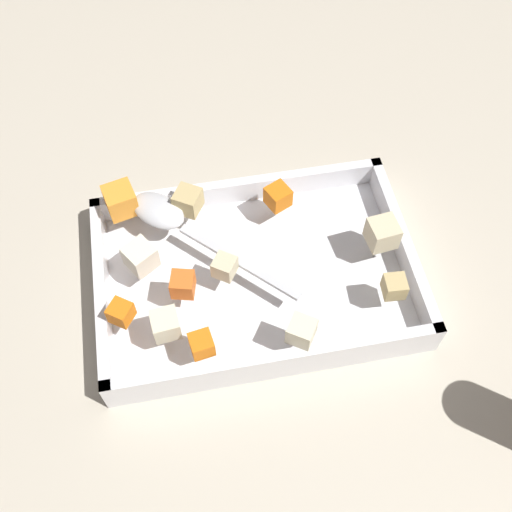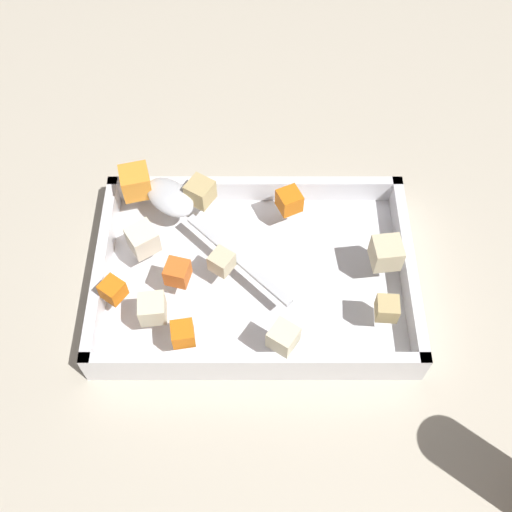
{
  "view_description": "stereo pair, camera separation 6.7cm",
  "coord_description": "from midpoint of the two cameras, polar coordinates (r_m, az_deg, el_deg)",
  "views": [
    {
      "loc": [
        -0.07,
        -0.34,
        0.63
      ],
      "look_at": [
        -0.01,
        0.02,
        0.06
      ],
      "focal_mm": 42.99,
      "sensor_mm": 36.0,
      "label": 1
    },
    {
      "loc": [
        -0.01,
        -0.34,
        0.63
      ],
      "look_at": [
        -0.01,
        0.02,
        0.06
      ],
      "focal_mm": 42.99,
      "sensor_mm": 36.0,
      "label": 2
    }
  ],
  "objects": [
    {
      "name": "ground_plane",
      "position": [
        0.71,
        3.22,
        -3.88
      ],
      "size": [
        4.0,
        4.0,
        0.0
      ],
      "primitive_type": "plane",
      "color": "#BCB29E"
    },
    {
      "name": "carrot_chunk_corner_ne",
      "position": [
        0.66,
        -4.35,
        -1.75
      ],
      "size": [
        0.03,
        0.03,
        0.02
      ],
      "primitive_type": "cube",
      "rotation": [
        0.0,
        0.0,
        1.32
      ],
      "color": "orange",
      "rests_on": "baking_dish"
    },
    {
      "name": "potato_chunk_corner_se",
      "position": [
        0.67,
        -0.25,
        -0.76
      ],
      "size": [
        0.03,
        0.03,
        0.02
      ],
      "primitive_type": "cube",
      "rotation": [
        0.0,
        0.0,
        2.54
      ],
      "color": "beige",
      "rests_on": "baking_dish"
    },
    {
      "name": "serving_spoon",
      "position": [
        0.72,
        -4.52,
        4.65
      ],
      "size": [
        0.18,
        0.18,
        0.02
      ],
      "rotation": [
        0.0,
        0.0,
        5.5
      ],
      "color": "silver",
      "rests_on": "baking_dish"
    },
    {
      "name": "carrot_chunk_near_right",
      "position": [
        0.73,
        -8.46,
        6.67
      ],
      "size": [
        0.04,
        0.04,
        0.03
      ],
      "primitive_type": "cube",
      "rotation": [
        0.0,
        0.0,
        3.38
      ],
      "color": "orange",
      "rests_on": "baking_dish"
    },
    {
      "name": "carrot_chunk_center",
      "position": [
        0.72,
        5.92,
        4.93
      ],
      "size": [
        0.03,
        0.03,
        0.03
      ],
      "primitive_type": "cube",
      "rotation": [
        0.0,
        0.0,
        3.57
      ],
      "color": "orange",
      "rests_on": "baking_dish"
    },
    {
      "name": "potato_chunk_far_right",
      "position": [
        0.66,
        15.07,
        -5.01
      ],
      "size": [
        0.02,
        0.02,
        0.02
      ],
      "primitive_type": "cube",
      "rotation": [
        0.0,
        0.0,
        3.08
      ],
      "color": "tan",
      "rests_on": "baking_dish"
    },
    {
      "name": "potato_chunk_far_left",
      "position": [
        0.62,
        5.74,
        -7.79
      ],
      "size": [
        0.04,
        0.04,
        0.03
      ],
      "primitive_type": "cube",
      "rotation": [
        0.0,
        0.0,
        5.7
      ],
      "color": "beige",
      "rests_on": "baking_dish"
    },
    {
      "name": "carrot_chunk_front_center",
      "position": [
        0.63,
        -3.7,
        -7.47
      ],
      "size": [
        0.03,
        0.03,
        0.02
      ],
      "primitive_type": "cube",
      "rotation": [
        0.0,
        0.0,
        1.72
      ],
      "color": "orange",
      "rests_on": "baking_dish"
    },
    {
      "name": "potato_chunk_near_spoon",
      "position": [
        0.69,
        14.87,
        0.02
      ],
      "size": [
        0.03,
        0.03,
        0.03
      ],
      "primitive_type": "cube",
      "rotation": [
        0.0,
        0.0,
        3.26
      ],
      "color": "beige",
      "rests_on": "baking_dish"
    },
    {
      "name": "potato_chunk_heap_side",
      "position": [
        0.72,
        -2.44,
        5.8
      ],
      "size": [
        0.04,
        0.04,
        0.03
      ],
      "primitive_type": "cube",
      "rotation": [
        0.0,
        0.0,
        1.02
      ],
      "color": "tan",
      "rests_on": "baking_dish"
    },
    {
      "name": "baking_dish",
      "position": [
        0.71,
        2.7,
        -2.12
      ],
      "size": [
        0.36,
        0.24,
        0.05
      ],
      "color": "silver",
      "rests_on": "ground_plane"
    },
    {
      "name": "carrot_chunk_rim_edge",
      "position": [
        0.66,
        -10.28,
        -3.33
      ],
      "size": [
        0.03,
        0.03,
        0.02
      ],
      "primitive_type": "cube",
      "rotation": [
        0.0,
        0.0,
        5.67
      ],
      "color": "orange",
      "rests_on": "baking_dish"
    },
    {
      "name": "potato_chunk_under_handle",
      "position": [
        0.64,
        -6.59,
        -5.1
      ],
      "size": [
        0.03,
        0.03,
        0.03
      ],
      "primitive_type": "cube",
      "rotation": [
        0.0,
        0.0,
        1.67
      ],
      "color": "beige",
      "rests_on": "baking_dish"
    },
    {
      "name": "parsnip_chunk_corner_nw",
      "position": [
        0.68,
        -7.66,
        1.35
      ],
      "size": [
        0.04,
        0.04,
        0.03
      ],
      "primitive_type": "cube",
      "rotation": [
        0.0,
        0.0,
        0.57
      ],
      "color": "silver",
      "rests_on": "baking_dish"
    }
  ]
}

